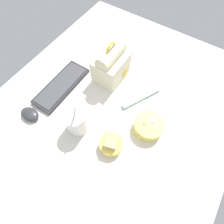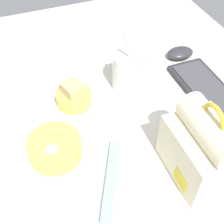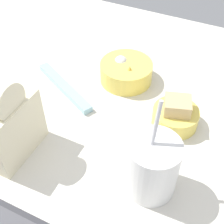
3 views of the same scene
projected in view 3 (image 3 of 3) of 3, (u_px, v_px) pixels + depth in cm
name	position (u px, v px, depth cm)	size (l,w,h in cm)	color
desk_surface	(102.00, 134.00, 68.36)	(140.00, 110.00, 2.00)	silver
soup_cup	(152.00, 166.00, 53.82)	(9.22, 9.22, 19.79)	white
bento_bowl_sandwich	(175.00, 115.00, 67.36)	(10.01, 10.01, 7.08)	#EFD65B
bento_bowl_snacks	(126.00, 72.00, 78.04)	(13.08, 13.08, 5.99)	#EFD65B
chopstick_case	(64.00, 87.00, 76.79)	(19.98, 11.74, 1.60)	#99C6D6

